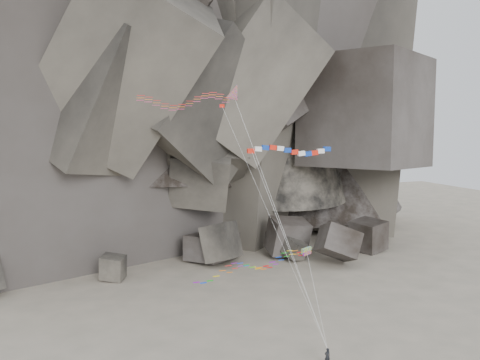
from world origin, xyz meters
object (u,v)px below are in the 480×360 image
object	(u,v)px
delta_kite	(182,100)
kite_flyer	(327,355)
banner_kite	(290,151)
pennant_kite	(250,172)
parafoil_kite	(249,265)

from	to	relation	value
delta_kite	kite_flyer	bearing A→B (deg)	-46.12
banner_kite	pennant_kite	distance (m)	5.18
kite_flyer	banner_kite	world-z (taller)	banner_kite
pennant_kite	banner_kite	bearing A→B (deg)	0.25
banner_kite	pennant_kite	bearing A→B (deg)	-165.19
delta_kite	pennant_kite	xyz separation A→B (m)	(6.35, -2.82, -7.30)
delta_kite	parafoil_kite	distance (m)	19.85
kite_flyer	delta_kite	bearing A→B (deg)	-22.49
kite_flyer	parafoil_kite	world-z (taller)	parafoil_kite
parafoil_kite	pennant_kite	xyz separation A→B (m)	(-1.41, -3.87, 10.94)
banner_kite	pennant_kite	size ratio (longest dim) A/B	0.84
kite_flyer	parafoil_kite	xyz separation A→B (m)	(-5.85, 7.52, 8.24)
pennant_kite	parafoil_kite	bearing A→B (deg)	63.81
banner_kite	parafoil_kite	size ratio (longest dim) A/B	1.39
delta_kite	banner_kite	xyz separation A→B (m)	(11.12, -2.28, -5.34)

